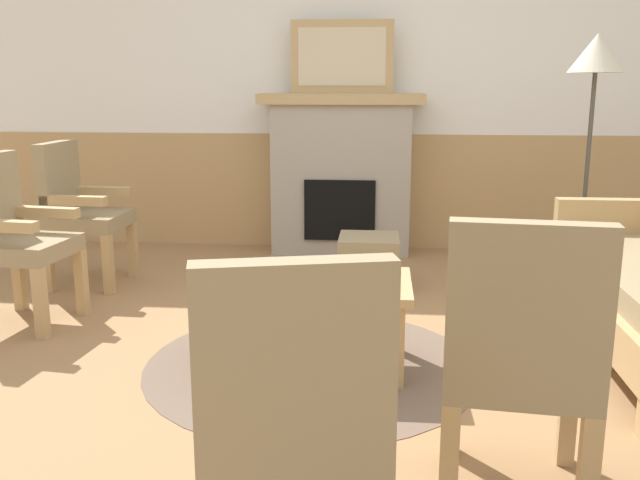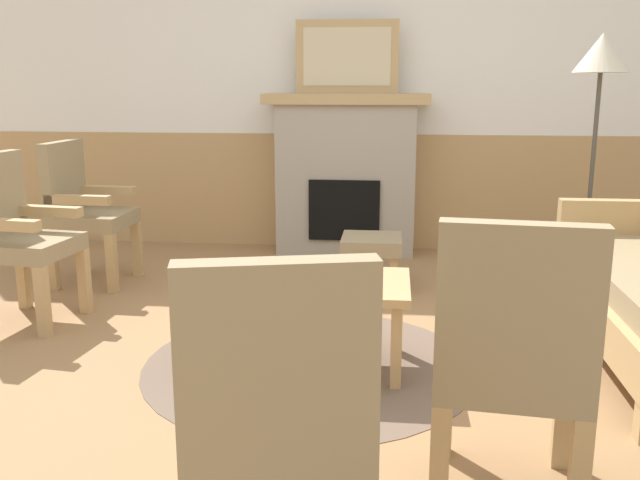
% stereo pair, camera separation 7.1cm
% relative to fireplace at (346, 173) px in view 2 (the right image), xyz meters
% --- Properties ---
extents(ground_plane, '(14.00, 14.00, 0.00)m').
position_rel_fireplace_xyz_m(ground_plane, '(0.00, -2.35, -0.65)').
color(ground_plane, '#997047').
extents(wall_back, '(7.20, 0.14, 2.70)m').
position_rel_fireplace_xyz_m(wall_back, '(0.00, 0.25, 0.66)').
color(wall_back, white).
rests_on(wall_back, ground_plane).
extents(fireplace, '(1.30, 0.44, 1.28)m').
position_rel_fireplace_xyz_m(fireplace, '(0.00, 0.00, 0.00)').
color(fireplace, '#A39989').
rests_on(fireplace, ground_plane).
extents(framed_picture, '(0.80, 0.04, 0.56)m').
position_rel_fireplace_xyz_m(framed_picture, '(0.00, 0.00, 0.91)').
color(framed_picture, tan).
rests_on(framed_picture, fireplace).
extents(coffee_table, '(0.96, 0.56, 0.44)m').
position_rel_fireplace_xyz_m(coffee_table, '(-0.01, -2.39, -0.27)').
color(coffee_table, tan).
rests_on(coffee_table, ground_plane).
extents(round_rug, '(1.65, 1.65, 0.01)m').
position_rel_fireplace_xyz_m(round_rug, '(-0.01, -2.39, -0.65)').
color(round_rug, brown).
rests_on(round_rug, ground_plane).
extents(book_on_table, '(0.27, 0.24, 0.03)m').
position_rel_fireplace_xyz_m(book_on_table, '(0.01, -2.40, -0.20)').
color(book_on_table, navy).
rests_on(book_on_table, coffee_table).
extents(footstool, '(0.40, 0.40, 0.36)m').
position_rel_fireplace_xyz_m(footstool, '(0.25, -1.03, -0.37)').
color(footstool, tan).
rests_on(footstool, ground_plane).
extents(armchair_near_fireplace, '(0.53, 0.53, 0.98)m').
position_rel_fireplace_xyz_m(armchair_near_fireplace, '(-1.76, -1.90, -0.11)').
color(armchair_near_fireplace, tan).
rests_on(armchair_near_fireplace, ground_plane).
extents(armchair_by_window_left, '(0.50, 0.50, 0.98)m').
position_rel_fireplace_xyz_m(armchair_by_window_left, '(-1.73, -1.08, -0.11)').
color(armchair_by_window_left, tan).
rests_on(armchair_by_window_left, ground_plane).
extents(armchair_front_left, '(0.53, 0.53, 0.98)m').
position_rel_fireplace_xyz_m(armchair_front_left, '(0.77, -3.47, -0.11)').
color(armchair_front_left, tan).
rests_on(armchair_front_left, ground_plane).
extents(armchair_front_center, '(0.58, 0.58, 0.98)m').
position_rel_fireplace_xyz_m(armchair_front_center, '(0.09, -3.97, -0.11)').
color(armchair_front_center, tan).
rests_on(armchair_front_center, ground_plane).
extents(floor_lamp_by_couch, '(0.36, 0.36, 1.68)m').
position_rel_fireplace_xyz_m(floor_lamp_by_couch, '(1.70, -0.77, 0.80)').
color(floor_lamp_by_couch, '#332D28').
rests_on(floor_lamp_by_couch, ground_plane).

